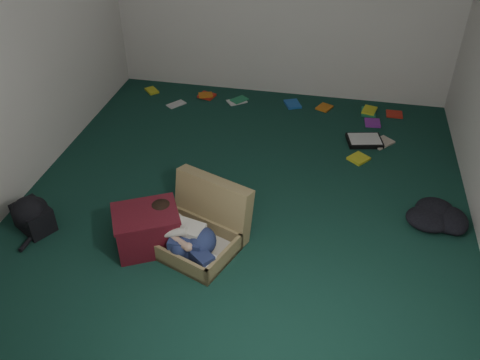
% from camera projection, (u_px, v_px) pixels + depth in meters
% --- Properties ---
extents(floor, '(4.50, 4.50, 0.00)m').
position_uv_depth(floor, '(243.00, 201.00, 4.62)').
color(floor, '#153C31').
rests_on(floor, ground).
extents(wall_front, '(4.50, 0.00, 4.50)m').
position_uv_depth(wall_front, '(136.00, 290.00, 2.07)').
color(wall_front, white).
rests_on(wall_front, ground).
extents(wall_left, '(0.00, 4.50, 4.50)m').
position_uv_depth(wall_left, '(6.00, 47.00, 4.17)').
color(wall_left, white).
rests_on(wall_left, ground).
extents(suitcase, '(0.88, 0.87, 0.51)m').
position_uv_depth(suitcase, '(200.00, 226.00, 4.11)').
color(suitcase, '#998454').
rests_on(suitcase, floor).
extents(person, '(0.67, 0.55, 0.31)m').
position_uv_depth(person, '(182.00, 232.00, 3.99)').
color(person, silver).
rests_on(person, suitcase).
extents(maroon_bin, '(0.63, 0.59, 0.35)m').
position_uv_depth(maroon_bin, '(147.00, 229.00, 4.05)').
color(maroon_bin, '#5A121D').
rests_on(maroon_bin, floor).
extents(backpack, '(0.52, 0.49, 0.25)m').
position_uv_depth(backpack, '(33.00, 217.00, 4.25)').
color(backpack, black).
rests_on(backpack, floor).
extents(clothing_pile, '(0.45, 0.39, 0.13)m').
position_uv_depth(clothing_pile, '(439.00, 216.00, 4.35)').
color(clothing_pile, black).
rests_on(clothing_pile, floor).
extents(paper_tray, '(0.41, 0.34, 0.05)m').
position_uv_depth(paper_tray, '(364.00, 141.00, 5.42)').
color(paper_tray, black).
rests_on(paper_tray, floor).
extents(book_scatter, '(3.19, 1.28, 0.02)m').
position_uv_depth(book_scatter, '(293.00, 113.00, 5.94)').
color(book_scatter, yellow).
rests_on(book_scatter, floor).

